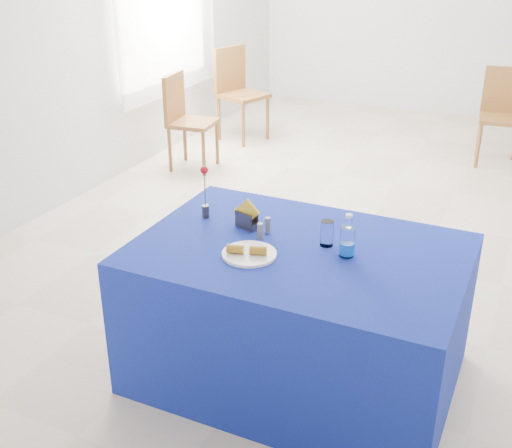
% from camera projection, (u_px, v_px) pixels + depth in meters
% --- Properties ---
extents(floor, '(7.00, 7.00, 0.00)m').
position_uv_depth(floor, '(372.00, 214.00, 5.37)').
color(floor, beige).
rests_on(floor, ground).
extents(plate, '(0.26, 0.26, 0.01)m').
position_uv_depth(plate, '(249.00, 254.00, 3.06)').
color(plate, white).
rests_on(plate, blue_table).
extents(drinking_glass, '(0.07, 0.07, 0.13)m').
position_uv_depth(drinking_glass, '(327.00, 233.00, 3.14)').
color(drinking_glass, white).
rests_on(drinking_glass, blue_table).
extents(salt_shaker, '(0.03, 0.03, 0.08)m').
position_uv_depth(salt_shaker, '(268.00, 225.00, 3.28)').
color(salt_shaker, slate).
rests_on(salt_shaker, blue_table).
extents(pepper_shaker, '(0.03, 0.03, 0.08)m').
position_uv_depth(pepper_shaker, '(260.00, 231.00, 3.21)').
color(pepper_shaker, slate).
rests_on(pepper_shaker, blue_table).
extents(blue_table, '(1.60, 1.10, 0.76)m').
position_uv_depth(blue_table, '(298.00, 314.00, 3.30)').
color(blue_table, navy).
rests_on(blue_table, floor).
extents(water_bottle, '(0.07, 0.07, 0.21)m').
position_uv_depth(water_bottle, '(347.00, 242.00, 3.04)').
color(water_bottle, white).
rests_on(water_bottle, blue_table).
extents(napkin_holder, '(0.15, 0.09, 0.16)m').
position_uv_depth(napkin_holder, '(247.00, 219.00, 3.33)').
color(napkin_holder, '#37373C').
rests_on(napkin_holder, blue_table).
extents(rose_vase, '(0.04, 0.04, 0.29)m').
position_uv_depth(rose_vase, '(205.00, 194.00, 3.41)').
color(rose_vase, '#252529').
rests_on(rose_vase, blue_table).
extents(chair_bg_left, '(0.47, 0.47, 0.94)m').
position_uv_depth(chair_bg_left, '(503.00, 109.00, 6.37)').
color(chair_bg_left, brown).
rests_on(chair_bg_left, floor).
extents(chair_win_a, '(0.46, 0.46, 0.92)m').
position_uv_depth(chair_win_a, '(185.00, 115.00, 6.22)').
color(chair_win_a, brown).
rests_on(chair_win_a, floor).
extents(chair_win_b, '(0.57, 0.57, 1.01)m').
position_uv_depth(chair_win_b, '(237.00, 87.00, 7.09)').
color(chair_win_b, brown).
rests_on(chair_win_b, floor).
extents(banana_pieces, '(0.19, 0.10, 0.04)m').
position_uv_depth(banana_pieces, '(247.00, 250.00, 3.04)').
color(banana_pieces, gold).
rests_on(banana_pieces, plate).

